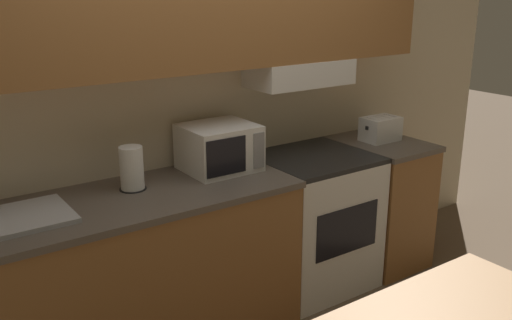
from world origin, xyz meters
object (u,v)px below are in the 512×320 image
stove_range (312,220)px  sink_basin (5,220)px  paper_towel_roll (132,168)px  toaster (380,129)px  microwave (219,147)px

stove_range → sink_basin: sink_basin is taller
stove_range → paper_towel_roll: (-1.21, 0.08, 0.57)m
toaster → sink_basin: size_ratio=0.46×
paper_towel_roll → stove_range: bearing=-4.0°
microwave → toaster: microwave is taller
toaster → microwave: bearing=176.0°
microwave → paper_towel_roll: microwave is taller
stove_range → toaster: size_ratio=3.33×
stove_range → microwave: bearing=170.4°
microwave → paper_towel_roll: size_ratio=1.73×
stove_range → microwave: 0.88m
stove_range → paper_towel_roll: 1.34m
sink_basin → stove_range: bearing=0.2°
toaster → paper_towel_roll: 1.83m
stove_range → microwave: (-0.65, 0.11, 0.59)m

